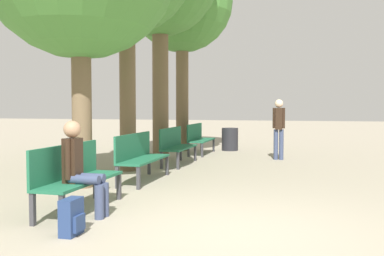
{
  "coord_description": "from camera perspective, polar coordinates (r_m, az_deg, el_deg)",
  "views": [
    {
      "loc": [
        0.89,
        -4.85,
        1.46
      ],
      "look_at": [
        -1.7,
        5.16,
        0.94
      ],
      "focal_mm": 40.0,
      "sensor_mm": 36.0,
      "label": 1
    }
  ],
  "objects": [
    {
      "name": "tree_row_3",
      "position": [
        14.53,
        -1.33,
        16.35
      ],
      "size": [
        3.32,
        3.32,
        6.56
      ],
      "color": "brown",
      "rests_on": "ground_plane"
    },
    {
      "name": "person_seated",
      "position": [
        5.88,
        -14.65,
        -4.89
      ],
      "size": [
        0.59,
        0.34,
        1.28
      ],
      "color": "#384260",
      "rests_on": "ground_plane"
    },
    {
      "name": "bench_row_3",
      "position": [
        13.16,
        0.88,
        -1.19
      ],
      "size": [
        0.49,
        1.73,
        0.93
      ],
      "color": "#1E6042",
      "rests_on": "ground_plane"
    },
    {
      "name": "pedestrian_near",
      "position": [
        11.95,
        11.49,
        0.36
      ],
      "size": [
        0.34,
        0.24,
        1.66
      ],
      "color": "#384260",
      "rests_on": "ground_plane"
    },
    {
      "name": "bench_row_1",
      "position": [
        8.46,
        -7.04,
        -3.49
      ],
      "size": [
        0.49,
        1.73,
        0.93
      ],
      "color": "#1E6042",
      "rests_on": "ground_plane"
    },
    {
      "name": "bench_row_2",
      "position": [
        10.78,
        -2.22,
        -2.09
      ],
      "size": [
        0.49,
        1.73,
        0.93
      ],
      "color": "#1E6042",
      "rests_on": "ground_plane"
    },
    {
      "name": "bench_row_0",
      "position": [
        6.24,
        -15.43,
        -5.83
      ],
      "size": [
        0.49,
        1.73,
        0.93
      ],
      "color": "#1E6042",
      "rests_on": "ground_plane"
    },
    {
      "name": "ground_plane",
      "position": [
        5.15,
        4.06,
        -13.65
      ],
      "size": [
        80.0,
        80.0,
        0.0
      ],
      "primitive_type": "plane",
      "color": "gray"
    },
    {
      "name": "trash_bin",
      "position": [
        14.28,
        5.07,
        -1.5
      ],
      "size": [
        0.54,
        0.54,
        0.75
      ],
      "color": "#232328",
      "rests_on": "ground_plane"
    },
    {
      "name": "backpack",
      "position": [
        5.14,
        -15.73,
        -11.39
      ],
      "size": [
        0.2,
        0.3,
        0.42
      ],
      "color": "navy",
      "rests_on": "ground_plane"
    }
  ]
}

